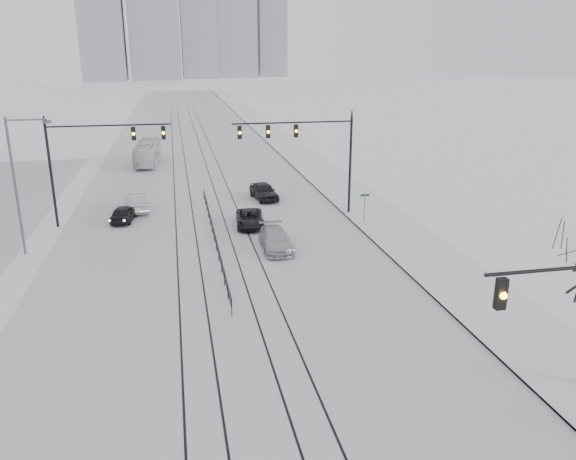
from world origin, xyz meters
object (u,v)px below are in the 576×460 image
object	(u,v)px
sedan_sb_inner	(124,213)
sedan_nb_right	(276,240)
sedan_nb_far	(264,191)
sedan_sb_outer	(137,202)
box_truck	(147,153)
sedan_nb_front	(250,219)

from	to	relation	value
sedan_sb_inner	sedan_nb_right	world-z (taller)	sedan_nb_right
sedan_sb_inner	sedan_nb_far	xyz separation A→B (m)	(11.94, 4.61, 0.10)
sedan_sb_inner	sedan_sb_outer	world-z (taller)	sedan_sb_outer
sedan_sb_inner	box_truck	distance (m)	23.80
sedan_sb_outer	box_truck	distance (m)	20.88
sedan_nb_far	box_truck	size ratio (longest dim) A/B	0.46
sedan_sb_inner	sedan_nb_far	distance (m)	12.80
sedan_nb_right	box_truck	distance (m)	33.99
sedan_nb_far	box_truck	distance (m)	22.04
sedan_sb_inner	sedan_sb_outer	distance (m)	3.01
sedan_sb_outer	sedan_nb_front	bearing A→B (deg)	135.27
sedan_nb_right	sedan_nb_far	distance (m)	13.53
sedan_nb_right	sedan_sb_inner	bearing A→B (deg)	140.58
sedan_sb_inner	sedan_nb_right	distance (m)	13.80
sedan_nb_front	sedan_nb_far	bearing A→B (deg)	78.25
sedan_nb_front	box_truck	bearing A→B (deg)	112.38
sedan_sb_outer	sedan_nb_far	size ratio (longest dim) A/B	1.03
sedan_sb_inner	sedan_nb_right	size ratio (longest dim) A/B	0.81
sedan_sb_inner	sedan_sb_outer	xyz separation A→B (m)	(0.84, 2.89, 0.10)
sedan_nb_right	sedan_nb_front	bearing A→B (deg)	100.62
sedan_sb_inner	sedan_nb_far	size ratio (longest dim) A/B	0.87
sedan_sb_outer	sedan_nb_front	distance (m)	10.71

